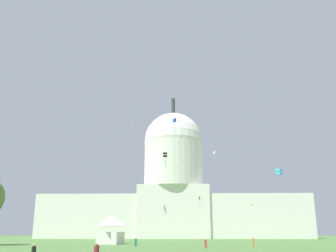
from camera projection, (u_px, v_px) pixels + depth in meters
capitol_building at (174, 192)px, 184.02m from camera, size 126.05×29.01×69.51m
event_tent at (111, 229)px, 87.22m from camera, size 5.84×7.26×6.57m
person_orange_edge_west at (253, 243)px, 68.28m from camera, size 0.48×0.48×1.69m
person_red_back_right at (206, 243)px, 66.31m from camera, size 0.48×0.48×1.55m
person_teal_lawn_far_left at (135, 242)px, 72.45m from camera, size 0.57×0.57×1.59m
kite_black_low at (165, 155)px, 59.12m from camera, size 0.68×0.73×2.59m
kite_pink_mid at (275, 164)px, 154.01m from camera, size 1.42×1.31×3.21m
kite_orange_low at (250, 206)px, 115.35m from camera, size 1.71×1.63×0.14m
kite_violet_high at (129, 124)px, 164.58m from camera, size 0.47×1.19×2.85m
kite_blue_high at (174, 120)px, 114.66m from camera, size 1.29×1.26×4.10m
kite_white_mid at (215, 153)px, 134.40m from camera, size 1.17×1.18×3.22m
kite_lime_low at (200, 200)px, 109.50m from camera, size 0.51×0.70×4.07m
kite_cyan_low at (279, 172)px, 60.54m from camera, size 1.20×1.18×1.05m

